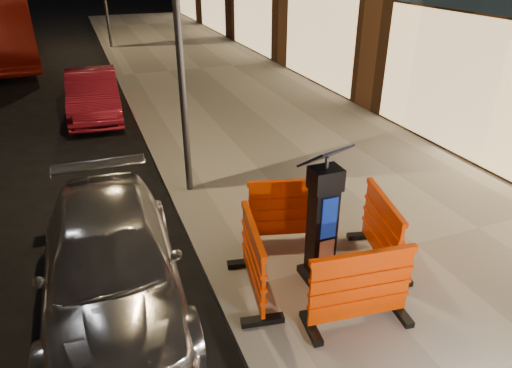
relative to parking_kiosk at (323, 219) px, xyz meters
name	(u,v)px	position (x,y,z in m)	size (l,w,h in m)	color
ground_plane	(227,300)	(-1.28, 0.12, -1.05)	(120.00, 120.00, 0.00)	black
sidewalk	(414,248)	(1.72, 0.12, -0.98)	(6.00, 60.00, 0.15)	gray
kerb	(227,296)	(-1.28, 0.12, -0.98)	(0.30, 60.00, 0.15)	slate
parking_kiosk	(323,219)	(0.00, 0.00, 0.00)	(0.57, 0.57, 1.81)	black
barrier_front	(360,289)	(0.00, -0.95, -0.40)	(1.29, 0.53, 1.01)	#F03A00
barrier_back	(290,210)	(0.00, 0.95, -0.40)	(1.29, 0.53, 1.01)	#F03A00
barrier_kerbside	(253,260)	(-0.95, 0.00, -0.40)	(1.29, 0.53, 1.01)	#F03A00
barrier_bldgside	(381,230)	(0.95, 0.00, -0.40)	(1.29, 0.53, 1.01)	#F03A00
car_silver	(118,299)	(-2.62, 0.67, -1.05)	(1.69, 4.15, 1.21)	silver
car_red	(97,116)	(-2.34, 8.58, -1.05)	(1.31, 3.75, 1.24)	maroon
street_lamp_mid	(177,19)	(-1.03, 3.12, 2.10)	(0.12, 0.12, 6.00)	#3F3F44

